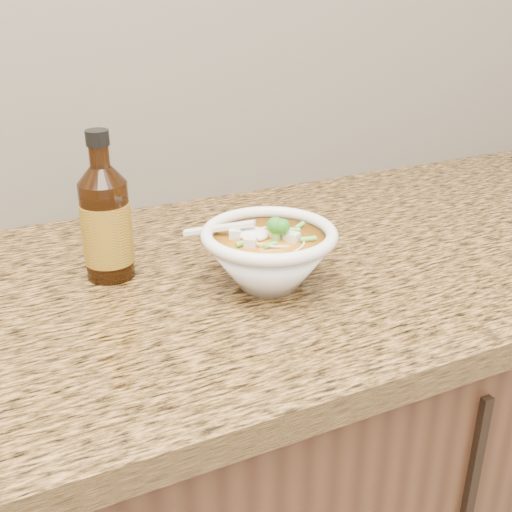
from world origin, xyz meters
name	(u,v)px	position (x,y,z in m)	size (l,w,h in m)	color
counter_slab	(27,322)	(0.00, 1.68, 0.88)	(4.00, 0.68, 0.04)	olive
soup_bowl	(269,256)	(0.32, 1.60, 0.94)	(0.20, 0.19, 0.10)	white
hot_sauce_bottle	(106,224)	(0.13, 1.72, 0.98)	(0.09, 0.09, 0.21)	black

